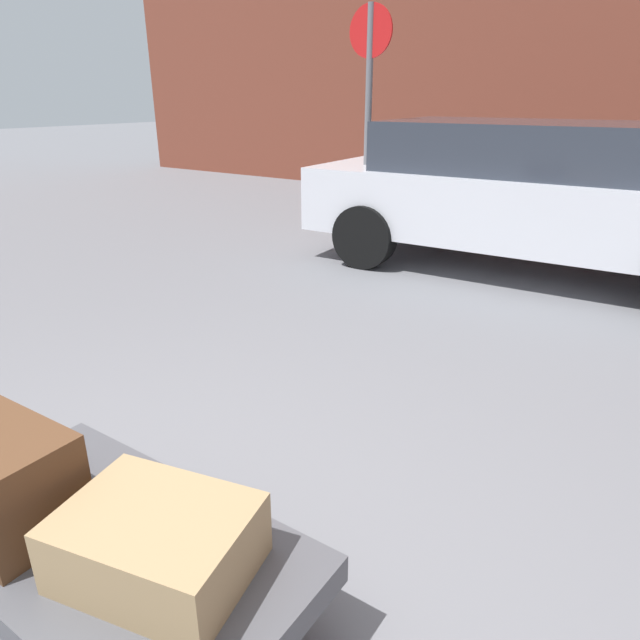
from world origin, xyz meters
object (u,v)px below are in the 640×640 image
(luggage_cart, at_px, (113,554))
(no_parking_sign, at_px, (368,107))
(suitcase_tan_front_right, at_px, (158,542))
(parked_car, at_px, (528,192))

(luggage_cart, height_order, no_parking_sign, no_parking_sign)
(suitcase_tan_front_right, bearing_deg, no_parking_sign, 100.42)
(suitcase_tan_front_right, height_order, no_parking_sign, no_parking_sign)
(suitcase_tan_front_right, relative_size, parked_car, 0.12)
(luggage_cart, distance_m, suitcase_tan_front_right, 0.30)
(parked_car, distance_m, no_parking_sign, 1.83)
(suitcase_tan_front_right, xyz_separation_m, parked_car, (-0.35, 5.02, 0.31))
(no_parking_sign, bearing_deg, suitcase_tan_front_right, -67.03)
(suitcase_tan_front_right, xyz_separation_m, no_parking_sign, (-1.96, 4.63, 1.09))
(luggage_cart, relative_size, parked_car, 0.31)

